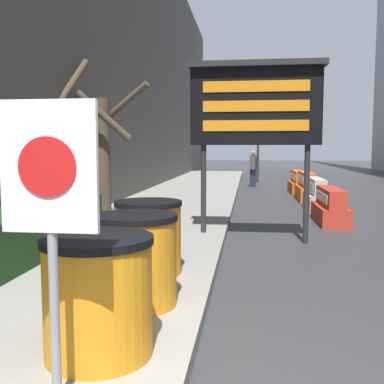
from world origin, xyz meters
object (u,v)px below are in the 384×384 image
at_px(barrel_drum_middle, 136,259).
at_px(jersey_barrier_red_striped, 330,208).
at_px(jersey_barrier_orange_near, 306,188).
at_px(traffic_cone_mid, 300,185).
at_px(jersey_barrier_orange_far, 298,183).
at_px(traffic_cone_near, 302,180).
at_px(traffic_cone_far, 319,188).
at_px(warning_sign, 50,194).
at_px(barrel_drum_back, 148,237).
at_px(message_board, 255,106).
at_px(traffic_light_near_curb, 258,123).
at_px(jersey_barrier_cream, 316,196).
at_px(barrel_drum_foreground, 98,296).
at_px(pedestrian_worker, 253,165).

relative_size(barrel_drum_middle, jersey_barrier_red_striped, 0.50).
bearing_deg(jersey_barrier_orange_near, traffic_cone_mid, 91.14).
height_order(jersey_barrier_orange_far, traffic_cone_near, jersey_barrier_orange_far).
bearing_deg(traffic_cone_mid, traffic_cone_far, -9.51).
bearing_deg(barrel_drum_middle, warning_sign, -91.44).
distance_m(jersey_barrier_orange_near, traffic_cone_far, 1.61).
bearing_deg(traffic_cone_near, warning_sign, -101.41).
bearing_deg(traffic_cone_near, barrel_drum_back, -104.06).
bearing_deg(traffic_cone_near, barrel_drum_middle, -102.58).
xyz_separation_m(barrel_drum_middle, message_board, (1.22, 3.94, 1.86)).
xyz_separation_m(jersey_barrier_orange_near, traffic_light_near_curb, (-1.43, 7.71, 2.56)).
height_order(message_board, jersey_barrier_cream, message_board).
distance_m(traffic_cone_mid, traffic_cone_far, 0.70).
distance_m(barrel_drum_foreground, jersey_barrier_orange_near, 12.25).
bearing_deg(barrel_drum_middle, jersey_barrier_red_striped, 64.55).
height_order(traffic_cone_near, traffic_cone_far, traffic_cone_near).
bearing_deg(barrel_drum_foreground, traffic_cone_far, 74.69).
relative_size(warning_sign, jersey_barrier_orange_near, 0.96).
bearing_deg(message_board, warning_sign, -102.39).
distance_m(traffic_cone_near, traffic_light_near_curb, 4.76).
bearing_deg(traffic_cone_far, barrel_drum_back, -108.76).
xyz_separation_m(barrel_drum_back, jersey_barrier_red_striped, (3.12, 5.17, -0.26)).
height_order(barrel_drum_middle, pedestrian_worker, pedestrian_worker).
bearing_deg(traffic_cone_mid, jersey_barrier_red_striped, -89.70).
bearing_deg(traffic_cone_far, traffic_cone_near, 97.02).
bearing_deg(barrel_drum_back, jersey_barrier_cream, 67.19).
bearing_deg(pedestrian_worker, traffic_light_near_curb, -175.82).
relative_size(jersey_barrier_cream, jersey_barrier_orange_far, 0.81).
height_order(barrel_drum_middle, jersey_barrier_orange_near, barrel_drum_middle).
bearing_deg(jersey_barrier_red_striped, jersey_barrier_orange_far, 90.00).
distance_m(jersey_barrier_red_striped, traffic_cone_near, 8.59).
bearing_deg(barrel_drum_foreground, traffic_light_near_curb, 85.41).
relative_size(jersey_barrier_orange_near, traffic_light_near_curb, 0.47).
bearing_deg(barrel_drum_back, traffic_light_near_curb, 84.44).
relative_size(barrel_drum_back, traffic_light_near_curb, 0.22).
distance_m(barrel_drum_foreground, barrel_drum_middle, 1.12).
bearing_deg(warning_sign, traffic_cone_mid, 78.00).
xyz_separation_m(barrel_drum_middle, traffic_cone_near, (3.32, 14.87, -0.24)).
distance_m(jersey_barrier_cream, traffic_cone_near, 6.35).
height_order(traffic_cone_far, pedestrian_worker, pedestrian_worker).
relative_size(barrel_drum_foreground, traffic_light_near_curb, 0.22).
bearing_deg(jersey_barrier_red_striped, warning_sign, -110.57).
bearing_deg(traffic_light_near_curb, jersey_barrier_cream, -81.83).
height_order(barrel_drum_middle, jersey_barrier_cream, barrel_drum_middle).
distance_m(jersey_barrier_cream, jersey_barrier_orange_far, 4.73).
bearing_deg(traffic_cone_mid, jersey_barrier_cream, -89.53).
bearing_deg(jersey_barrier_cream, jersey_barrier_red_striped, -90.00).
relative_size(barrel_drum_foreground, traffic_cone_far, 1.55).
relative_size(barrel_drum_back, jersey_barrier_orange_far, 0.44).
xyz_separation_m(barrel_drum_foreground, jersey_barrier_orange_far, (3.00, 14.37, -0.24)).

